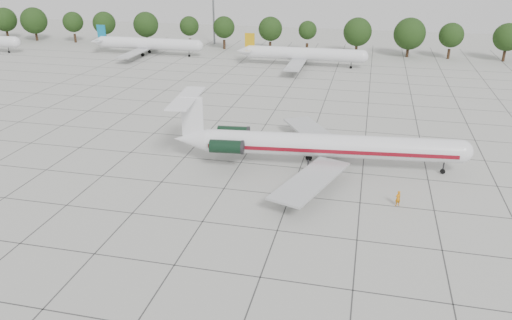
# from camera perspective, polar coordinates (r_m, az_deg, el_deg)

# --- Properties ---
(ground) EXTENTS (260.00, 260.00, 0.00)m
(ground) POSITION_cam_1_polar(r_m,az_deg,el_deg) (59.81, -3.68, -3.28)
(ground) COLOR #ABABA4
(ground) RESTS_ON ground
(apron_joints) EXTENTS (170.00, 170.00, 0.02)m
(apron_joints) POSITION_cam_1_polar(r_m,az_deg,el_deg) (73.06, -0.35, 1.84)
(apron_joints) COLOR #383838
(apron_joints) RESTS_ON ground
(main_airliner) EXTENTS (38.20, 29.92, 8.97)m
(main_airliner) POSITION_cam_1_polar(r_m,az_deg,el_deg) (64.59, 6.60, 1.75)
(main_airliner) COLOR silver
(main_airliner) RESTS_ON ground
(ground_crew) EXTENTS (0.79, 0.72, 1.82)m
(ground_crew) POSITION_cam_1_polar(r_m,az_deg,el_deg) (57.69, 15.91, -4.23)
(ground_crew) COLOR orange
(ground_crew) RESTS_ON ground
(bg_airliner_b) EXTENTS (28.24, 27.20, 7.40)m
(bg_airliner_b) POSITION_cam_1_polar(r_m,az_deg,el_deg) (138.56, -12.24, 12.85)
(bg_airliner_b) COLOR silver
(bg_airliner_b) RESTS_ON ground
(bg_airliner_c) EXTENTS (28.24, 27.20, 7.40)m
(bg_airliner_c) POSITION_cam_1_polar(r_m,az_deg,el_deg) (122.59, 5.45, 11.95)
(bg_airliner_c) COLOR silver
(bg_airliner_c) RESTS_ON ground
(tree_line) EXTENTS (249.86, 8.44, 10.22)m
(tree_line) POSITION_cam_1_polar(r_m,az_deg,el_deg) (140.45, 1.66, 14.75)
(tree_line) COLOR #332114
(tree_line) RESTS_ON ground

